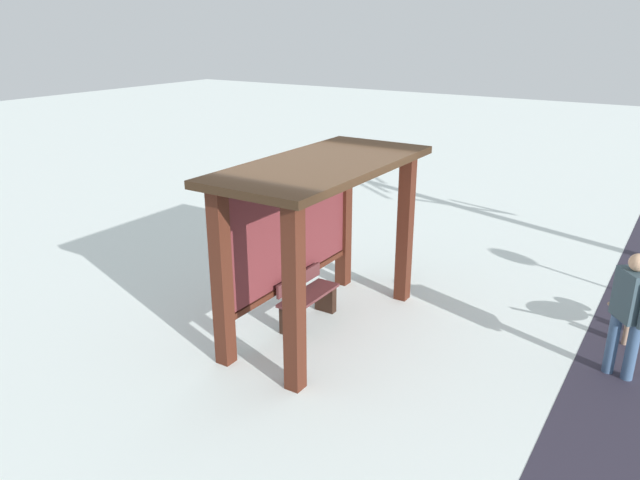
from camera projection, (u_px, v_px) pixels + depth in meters
name	position (u px, v px, depth m)	size (l,w,h in m)	color
ground_plane	(323.00, 326.00, 8.69)	(60.00, 60.00, 0.00)	silver
bus_shelter	(314.00, 208.00, 8.16)	(3.48, 1.60, 2.44)	#441E12
bench_left_inside	(307.00, 301.00, 8.71)	(1.11, 0.38, 0.74)	#4F2627
person_walking	(630.00, 307.00, 7.16)	(0.52, 0.46, 1.63)	#334750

